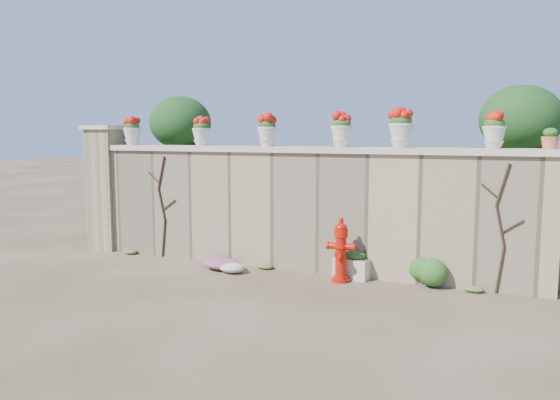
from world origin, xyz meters
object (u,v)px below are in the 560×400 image
at_px(fire_hydrant, 341,250).
at_px(planter_box, 352,265).
at_px(terracotta_pot, 550,140).
at_px(urn_pot_0, 132,131).

height_order(fire_hydrant, planter_box, fire_hydrant).
height_order(planter_box, terracotta_pot, terracotta_pot).
distance_m(urn_pot_0, terracotta_pot, 7.30).
bearing_deg(urn_pot_0, fire_hydrant, -6.80).
relative_size(urn_pot_0, terracotta_pot, 1.88).
relative_size(planter_box, urn_pot_0, 1.10).
bearing_deg(terracotta_pot, planter_box, -174.82).
height_order(fire_hydrant, terracotta_pot, terracotta_pot).
bearing_deg(fire_hydrant, urn_pot_0, 170.33).
bearing_deg(urn_pot_0, terracotta_pot, 0.00).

